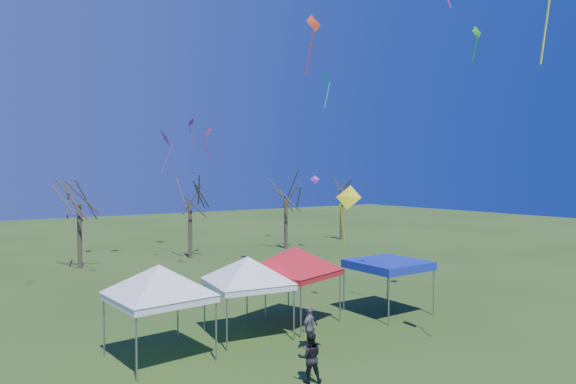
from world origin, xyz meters
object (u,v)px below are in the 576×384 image
(tent_white_west, at_px, (159,271))
(person_dark, at_px, (310,357))
(tree_2, at_px, (79,181))
(tent_white_mid, at_px, (248,262))
(tent_blue, at_px, (388,265))
(tent_red, at_px, (294,252))
(person_grey, at_px, (310,328))
(tree_4, at_px, (286,182))
(tree_5, at_px, (341,184))
(tree_3, at_px, (190,183))

(tent_white_west, bearing_deg, person_dark, -56.07)
(tree_2, height_order, tent_white_mid, tree_2)
(tent_blue, bearing_deg, tent_white_mid, 173.40)
(tent_red, height_order, tent_blue, tent_red)
(tree_2, distance_m, person_grey, 23.86)
(tree_4, xyz_separation_m, tent_red, (-12.89, -19.46, -2.80))
(person_dark, bearing_deg, person_grey, -98.44)
(tree_4, relative_size, tree_5, 1.06)
(tent_red, bearing_deg, tree_4, 56.48)
(person_grey, distance_m, person_dark, 3.24)
(tree_2, bearing_deg, tent_blue, -65.52)
(tree_2, distance_m, person_dark, 26.18)
(tree_5, bearing_deg, person_dark, -132.17)
(tree_2, distance_m, tent_white_mid, 20.58)
(tent_white_west, bearing_deg, tent_red, 7.57)
(tent_white_west, height_order, tent_red, tent_red)
(tree_3, height_order, tree_5, tree_3)
(tree_4, bearing_deg, tent_red, -123.52)
(tree_4, height_order, tent_white_west, tree_4)
(tree_3, bearing_deg, tent_white_mid, -107.34)
(tree_5, relative_size, person_dark, 4.57)
(tent_white_mid, distance_m, person_dark, 5.88)
(tree_5, xyz_separation_m, person_grey, (-22.73, -24.67, -4.91))
(tent_white_mid, xyz_separation_m, person_dark, (-0.79, -5.36, -2.29))
(tent_white_west, height_order, person_dark, tent_white_west)
(tree_4, distance_m, person_grey, 27.29)
(tent_blue, bearing_deg, person_grey, -162.90)
(tent_white_mid, relative_size, person_grey, 2.64)
(tent_white_west, bearing_deg, tent_blue, -1.70)
(tree_4, height_order, tent_red, tree_4)
(tent_white_mid, bearing_deg, tent_white_west, -172.72)
(tree_3, relative_size, tent_white_west, 1.74)
(tree_2, xyz_separation_m, tent_white_west, (-1.85, -20.73, -3.05))
(tree_5, bearing_deg, tent_blue, -125.94)
(tent_red, bearing_deg, tree_3, 79.63)
(tent_white_west, height_order, tent_white_mid, tent_white_west)
(tent_red, bearing_deg, person_grey, -115.14)
(tree_2, relative_size, tent_white_mid, 1.90)
(tree_3, bearing_deg, person_grey, -102.55)
(tree_2, height_order, tent_blue, tree_2)
(person_grey, bearing_deg, tree_4, -140.92)
(tent_red, bearing_deg, tent_white_mid, -171.99)
(tree_4, bearing_deg, person_grey, -122.44)
(tree_3, xyz_separation_m, tent_white_west, (-10.25, -20.39, -2.84))
(person_grey, bearing_deg, person_dark, 34.44)
(tree_3, height_order, tent_white_west, tree_3)
(tent_white_west, bearing_deg, person_grey, -23.45)
(person_grey, bearing_deg, tent_red, -133.63)
(tree_2, relative_size, tent_blue, 2.51)
(tree_5, bearing_deg, tree_2, -176.30)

